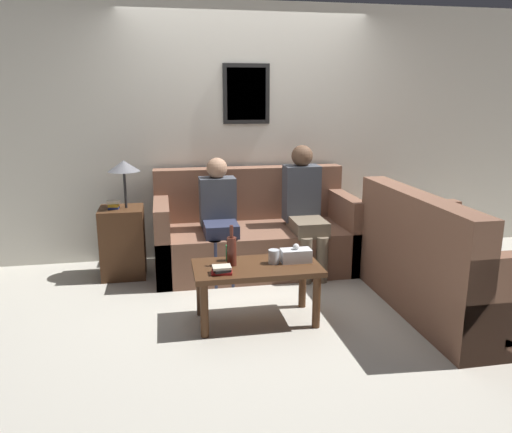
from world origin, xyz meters
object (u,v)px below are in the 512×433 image
at_px(couch_main, 254,235).
at_px(person_left, 219,213).
at_px(wine_bottle, 232,250).
at_px(person_right, 304,205).
at_px(drinking_glass, 274,257).
at_px(couch_side, 448,272).
at_px(coffee_table, 257,274).

xyz_separation_m(couch_main, person_left, (-0.37, -0.18, 0.29)).
bearing_deg(wine_bottle, person_right, 49.75).
bearing_deg(drinking_glass, person_right, 62.53).
height_order(wine_bottle, person_right, person_right).
height_order(couch_main, couch_side, same).
distance_m(drinking_glass, person_left, 1.08).
xyz_separation_m(wine_bottle, person_right, (0.85, 1.01, 0.09)).
relative_size(person_left, person_right, 0.92).
bearing_deg(coffee_table, couch_main, 80.31).
distance_m(coffee_table, person_right, 1.27).
relative_size(couch_main, person_right, 1.59).
xyz_separation_m(coffee_table, person_right, (0.67, 1.04, 0.28)).
relative_size(coffee_table, person_right, 0.78).
relative_size(drinking_glass, person_right, 0.09).
distance_m(couch_side, person_left, 2.06).
bearing_deg(couch_side, coffee_table, 86.74).
bearing_deg(coffee_table, couch_side, -3.26).
height_order(couch_side, drinking_glass, couch_side).
bearing_deg(person_left, drinking_glass, -74.07).
height_order(drinking_glass, person_right, person_right).
bearing_deg(wine_bottle, person_left, 88.68).
xyz_separation_m(couch_main, wine_bottle, (-0.39, -1.20, 0.24)).
bearing_deg(drinking_glass, wine_bottle, 176.59).
relative_size(couch_side, coffee_table, 1.77).
bearing_deg(coffee_table, drinking_glass, 8.02).
xyz_separation_m(drinking_glass, person_right, (0.53, 1.02, 0.15)).
xyz_separation_m(couch_main, couch_side, (1.32, -1.32, 0.00)).
distance_m(coffee_table, person_left, 1.09).
bearing_deg(wine_bottle, coffee_table, -11.80).
height_order(couch_side, person_left, person_left).
xyz_separation_m(person_left, person_right, (0.83, -0.01, 0.04)).
xyz_separation_m(couch_side, coffee_table, (-1.54, 0.09, 0.05)).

